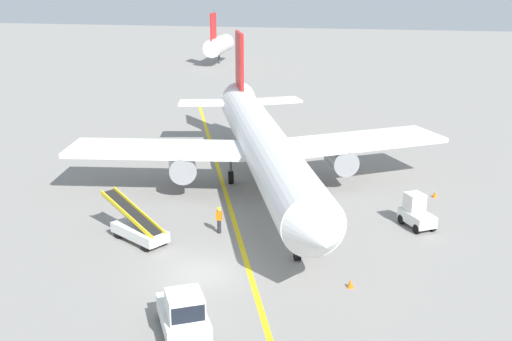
{
  "coord_description": "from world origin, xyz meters",
  "views": [
    {
      "loc": [
        8.52,
        -28.27,
        15.23
      ],
      "look_at": [
        0.95,
        10.39,
        2.5
      ],
      "focal_mm": 43.23,
      "sensor_mm": 36.0,
      "label": 1
    }
  ],
  "objects_px": {
    "airliner": "(263,144)",
    "belt_loader_forward_hold": "(138,228)",
    "baggage_tug_near_wing": "(416,213)",
    "ground_crew_marshaller": "(219,219)",
    "safety_cone_nose_left": "(350,284)",
    "pushback_tug": "(184,314)",
    "safety_cone_nose_right": "(435,194)"
  },
  "relations": [
    {
      "from": "airliner",
      "to": "safety_cone_nose_right",
      "type": "bearing_deg",
      "value": 2.17
    },
    {
      "from": "belt_loader_forward_hold",
      "to": "pushback_tug",
      "type": "bearing_deg",
      "value": -57.91
    },
    {
      "from": "ground_crew_marshaller",
      "to": "safety_cone_nose_left",
      "type": "relative_size",
      "value": 3.86
    },
    {
      "from": "safety_cone_nose_left",
      "to": "pushback_tug",
      "type": "bearing_deg",
      "value": -141.12
    },
    {
      "from": "baggage_tug_near_wing",
      "to": "safety_cone_nose_left",
      "type": "xyz_separation_m",
      "value": [
        -3.61,
        -8.71,
        -0.71
      ]
    },
    {
      "from": "baggage_tug_near_wing",
      "to": "safety_cone_nose_right",
      "type": "relative_size",
      "value": 6.19
    },
    {
      "from": "pushback_tug",
      "to": "belt_loader_forward_hold",
      "type": "xyz_separation_m",
      "value": [
        -5.64,
        8.99,
        -0.22
      ]
    },
    {
      "from": "airliner",
      "to": "safety_cone_nose_left",
      "type": "xyz_separation_m",
      "value": [
        7.09,
        -13.93,
        -3.2
      ]
    },
    {
      "from": "pushback_tug",
      "to": "safety_cone_nose_right",
      "type": "height_order",
      "value": "pushback_tug"
    },
    {
      "from": "airliner",
      "to": "belt_loader_forward_hold",
      "type": "bearing_deg",
      "value": -117.64
    },
    {
      "from": "pushback_tug",
      "to": "ground_crew_marshaller",
      "type": "relative_size",
      "value": 2.39
    },
    {
      "from": "airliner",
      "to": "ground_crew_marshaller",
      "type": "height_order",
      "value": "airliner"
    },
    {
      "from": "pushback_tug",
      "to": "baggage_tug_near_wing",
      "type": "distance_m",
      "value": 17.84
    },
    {
      "from": "airliner",
      "to": "ground_crew_marshaller",
      "type": "xyz_separation_m",
      "value": [
        -1.12,
        -8.55,
        -2.51
      ]
    },
    {
      "from": "baggage_tug_near_wing",
      "to": "safety_cone_nose_left",
      "type": "height_order",
      "value": "baggage_tug_near_wing"
    },
    {
      "from": "airliner",
      "to": "baggage_tug_near_wing",
      "type": "height_order",
      "value": "airliner"
    },
    {
      "from": "baggage_tug_near_wing",
      "to": "pushback_tug",
      "type": "bearing_deg",
      "value": -126.45
    },
    {
      "from": "airliner",
      "to": "safety_cone_nose_right",
      "type": "xyz_separation_m",
      "value": [
        12.32,
        0.47,
        -3.2
      ]
    },
    {
      "from": "airliner",
      "to": "belt_loader_forward_hold",
      "type": "height_order",
      "value": "airliner"
    },
    {
      "from": "ground_crew_marshaller",
      "to": "safety_cone_nose_right",
      "type": "height_order",
      "value": "ground_crew_marshaller"
    },
    {
      "from": "pushback_tug",
      "to": "belt_loader_forward_hold",
      "type": "distance_m",
      "value": 10.62
    },
    {
      "from": "belt_loader_forward_hold",
      "to": "ground_crew_marshaller",
      "type": "height_order",
      "value": "belt_loader_forward_hold"
    },
    {
      "from": "safety_cone_nose_left",
      "to": "safety_cone_nose_right",
      "type": "xyz_separation_m",
      "value": [
        5.23,
        14.4,
        0.0
      ]
    },
    {
      "from": "baggage_tug_near_wing",
      "to": "belt_loader_forward_hold",
      "type": "distance_m",
      "value": 17.1
    },
    {
      "from": "ground_crew_marshaller",
      "to": "safety_cone_nose_right",
      "type": "relative_size",
      "value": 3.86
    },
    {
      "from": "safety_cone_nose_right",
      "to": "safety_cone_nose_left",
      "type": "bearing_deg",
      "value": -109.95
    },
    {
      "from": "pushback_tug",
      "to": "ground_crew_marshaller",
      "type": "height_order",
      "value": "pushback_tug"
    },
    {
      "from": "baggage_tug_near_wing",
      "to": "safety_cone_nose_right",
      "type": "bearing_deg",
      "value": 74.08
    },
    {
      "from": "pushback_tug",
      "to": "safety_cone_nose_right",
      "type": "distance_m",
      "value": 23.48
    },
    {
      "from": "safety_cone_nose_left",
      "to": "belt_loader_forward_hold",
      "type": "bearing_deg",
      "value": 165.12
    },
    {
      "from": "belt_loader_forward_hold",
      "to": "safety_cone_nose_right",
      "type": "bearing_deg",
      "value": 31.73
    },
    {
      "from": "belt_loader_forward_hold",
      "to": "baggage_tug_near_wing",
      "type": "bearing_deg",
      "value": 18.26
    }
  ]
}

